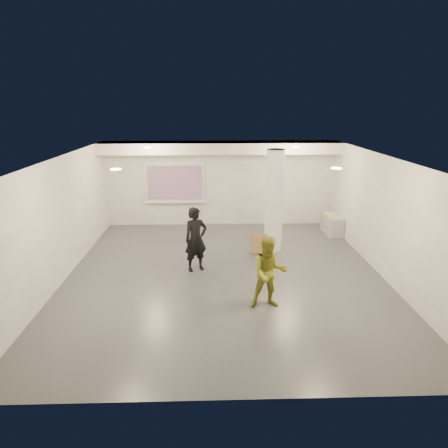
{
  "coord_description": "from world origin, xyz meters",
  "views": [
    {
      "loc": [
        -0.31,
        -9.41,
        4.24
      ],
      "look_at": [
        0.0,
        0.4,
        1.25
      ],
      "focal_mm": 32.0,
      "sensor_mm": 36.0,
      "label": 1
    }
  ],
  "objects_px": {
    "woman": "(196,239)",
    "projection_screen": "(175,183)",
    "credenza": "(332,225)",
    "column": "(274,201)",
    "man": "(269,273)"
  },
  "relations": [
    {
      "from": "woman",
      "to": "projection_screen",
      "type": "bearing_deg",
      "value": 75.94
    },
    {
      "from": "projection_screen",
      "to": "credenza",
      "type": "height_order",
      "value": "projection_screen"
    },
    {
      "from": "credenza",
      "to": "column",
      "type": "bearing_deg",
      "value": -149.78
    },
    {
      "from": "column",
      "to": "credenza",
      "type": "height_order",
      "value": "column"
    },
    {
      "from": "column",
      "to": "credenza",
      "type": "xyz_separation_m",
      "value": [
        2.22,
        1.47,
        -1.19
      ]
    },
    {
      "from": "credenza",
      "to": "projection_screen",
      "type": "bearing_deg",
      "value": 164.14
    },
    {
      "from": "projection_screen",
      "to": "credenza",
      "type": "bearing_deg",
      "value": -12.49
    },
    {
      "from": "projection_screen",
      "to": "woman",
      "type": "bearing_deg",
      "value": -78.01
    },
    {
      "from": "projection_screen",
      "to": "woman",
      "type": "xyz_separation_m",
      "value": [
        0.87,
        -4.09,
        -0.68
      ]
    },
    {
      "from": "projection_screen",
      "to": "woman",
      "type": "distance_m",
      "value": 4.23
    },
    {
      "from": "credenza",
      "to": "woman",
      "type": "xyz_separation_m",
      "value": [
        -4.45,
        -2.91,
        0.53
      ]
    },
    {
      "from": "man",
      "to": "woman",
      "type": "bearing_deg",
      "value": 126.63
    },
    {
      "from": "projection_screen",
      "to": "man",
      "type": "distance_m",
      "value": 6.65
    },
    {
      "from": "projection_screen",
      "to": "woman",
      "type": "relative_size",
      "value": 1.24
    },
    {
      "from": "projection_screen",
      "to": "man",
      "type": "bearing_deg",
      "value": -67.84
    }
  ]
}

